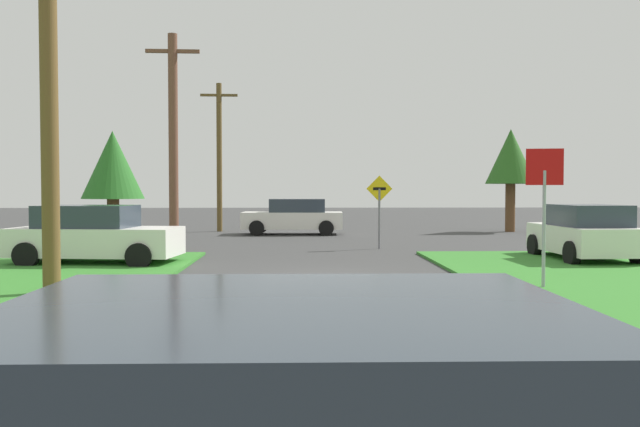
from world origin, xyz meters
The scene contains 12 objects.
ground_plane centered at (0.00, 0.00, 0.00)m, with size 120.00×120.00×0.00m, color #3B3B3B.
lane_stripe_center centered at (0.00, -8.00, 0.01)m, with size 0.20×14.00×0.01m, color yellow.
stop_sign centered at (4.54, -1.70, 2.01)m, with size 0.73×0.16×2.87m.
car_approaching_junction centered at (-0.63, 15.35, 0.81)m, with size 4.61×2.17×1.62m.
parked_car_near_building centered at (-5.95, 3.19, 0.81)m, with size 4.59×2.39×1.62m.
car_on_crossroad centered at (7.73, 3.66, 0.80)m, with size 2.12×3.88×1.62m.
utility_pole_near centered at (-5.10, -2.20, 4.03)m, with size 1.80×0.33×7.87m.
utility_pole_mid centered at (-4.64, 7.69, 3.75)m, with size 1.80×0.32×7.28m.
utility_pole_far centered at (-4.27, 17.58, 3.76)m, with size 1.80×0.26×7.21m.
direction_sign centered at (2.37, 7.81, 1.57)m, with size 0.90×0.10×2.53m.
oak_tree_left centered at (-7.81, 11.74, 2.98)m, with size 2.46×2.46×4.38m.
pine_tree_center centered at (9.87, 16.90, 3.58)m, with size 2.41×2.41×4.98m.
Camera 1 is at (-0.41, -14.83, 2.04)m, focal length 37.09 mm.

